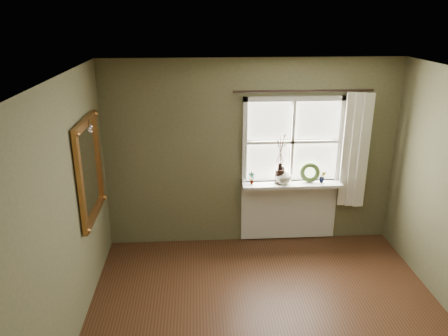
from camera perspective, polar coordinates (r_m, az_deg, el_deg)
ceiling at (r=3.51m, az=8.68°, el=10.49°), size 4.50×4.50×0.00m
wall_back at (r=6.02m, az=3.56°, el=1.89°), size 4.00×0.10×2.60m
wall_left at (r=4.08m, az=-22.25°, el=-8.87°), size 0.10×4.50×2.60m
window_frame at (r=6.00m, az=8.91°, el=3.40°), size 1.36×0.06×1.24m
window_sill at (r=6.09m, az=8.84°, el=-2.13°), size 1.36×0.26×0.04m
window_apron at (r=6.36m, az=8.42°, el=-5.44°), size 1.36×0.04×0.88m
dark_jug at (r=6.01m, az=7.27°, el=-1.11°), size 0.17×0.17×0.20m
cream_vase at (r=6.01m, az=7.71°, el=-0.93°), size 0.28×0.28×0.24m
wreath at (r=6.14m, az=11.14°, el=-0.84°), size 0.29×0.16×0.28m
potted_plant_left at (r=5.95m, az=3.62°, el=-1.33°), size 0.09×0.06×0.17m
potted_plant_right at (r=6.15m, az=12.75°, el=-1.13°), size 0.10×0.09×0.17m
curtain at (r=6.17m, az=16.69°, el=2.15°), size 0.36×0.12×1.59m
curtain_rod at (r=5.81m, az=10.38°, el=9.88°), size 1.84×0.03×0.03m
gilt_mirror at (r=5.18m, az=-17.13°, el=-0.17°), size 0.10×0.98×1.17m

